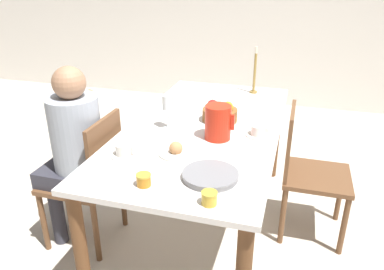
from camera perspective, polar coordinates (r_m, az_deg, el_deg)
The scene contains 16 objects.
ground_plane at distance 2.73m, azimuth 1.67°, elevation -13.62°, with size 20.00×20.00×0.00m, color beige.
wall_back at distance 4.95m, azimuth 10.71°, elevation 19.38°, with size 10.00×0.06×2.60m.
dining_table at distance 2.38m, azimuth 1.87°, elevation -0.72°, with size 0.92×1.84×0.77m.
chair_person_side at distance 2.44m, azimuth -15.23°, elevation -6.22°, with size 0.42×0.42×0.88m.
chair_opposite at distance 2.56m, azimuth 17.06°, elevation -5.02°, with size 0.42×0.42×0.88m.
person_seated at distance 2.38m, azimuth -17.70°, elevation -1.30°, with size 0.39×0.41×1.18m.
red_pitcher at distance 2.12m, azimuth 3.96°, elevation 1.97°, with size 0.17×0.15×0.20m.
wine_glass_water at distance 2.24m, azimuth -3.72°, elevation 4.74°, with size 0.07×0.07×0.21m.
teacup_near_person at distance 1.98m, azimuth -10.34°, elevation -2.37°, with size 0.15×0.15×0.06m.
teacup_across at distance 2.21m, azimuth 10.08°, elevation 0.54°, with size 0.15×0.15×0.06m.
serving_tray at distance 1.75m, azimuth 2.82°, elevation -6.17°, with size 0.27×0.27×0.03m.
bread_plate at distance 1.97m, azimuth -2.46°, elevation -2.41°, with size 0.19×0.19×0.07m.
jam_jar_amber at distance 1.56m, azimuth 2.65°, elevation -9.49°, with size 0.07×0.07×0.06m.
jam_jar_red at distance 1.70m, azimuth -7.38°, elevation -6.71°, with size 0.07×0.07×0.06m.
fruit_bowl at distance 2.40m, azimuth 4.26°, elevation 3.27°, with size 0.22×0.22×0.14m.
candlestick_tall at distance 2.97m, azimuth 9.51°, elevation 9.02°, with size 0.06×0.06×0.36m.
Camera 1 is at (0.53, -2.10, 1.67)m, focal length 35.00 mm.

